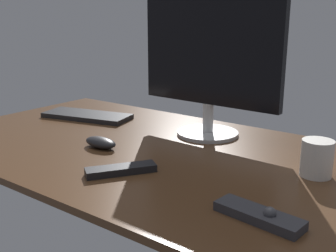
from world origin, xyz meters
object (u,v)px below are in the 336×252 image
(monitor, at_px, (210,59))
(tv_remote, at_px, (121,170))
(computer_mouse, at_px, (101,142))
(keyboard, at_px, (87,116))
(coffee_mug, at_px, (317,158))
(media_remote, at_px, (259,215))

(monitor, distance_m, tv_remote, 0.51)
(computer_mouse, bearing_deg, keyboard, 143.91)
(coffee_mug, bearing_deg, tv_remote, -145.27)
(media_remote, bearing_deg, coffee_mug, 93.68)
(monitor, distance_m, computer_mouse, 0.45)
(keyboard, height_order, computer_mouse, computer_mouse)
(monitor, height_order, computer_mouse, monitor)
(keyboard, height_order, coffee_mug, coffee_mug)
(computer_mouse, height_order, tv_remote, computer_mouse)
(computer_mouse, relative_size, media_remote, 0.62)
(monitor, bearing_deg, keyboard, -168.81)
(computer_mouse, distance_m, coffee_mug, 0.64)
(media_remote, distance_m, tv_remote, 0.40)
(computer_mouse, distance_m, media_remote, 0.61)
(keyboard, relative_size, computer_mouse, 3.00)
(keyboard, relative_size, tv_remote, 1.93)
(keyboard, distance_m, computer_mouse, 0.40)
(monitor, distance_m, media_remote, 0.66)
(computer_mouse, xyz_separation_m, coffee_mug, (0.62, 0.17, 0.03))
(computer_mouse, bearing_deg, coffee_mug, 15.60)
(computer_mouse, relative_size, tv_remote, 0.64)
(keyboard, relative_size, coffee_mug, 3.72)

